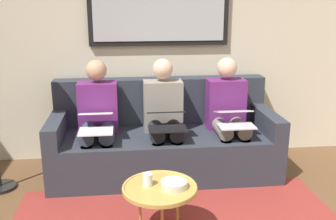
{
  "coord_description": "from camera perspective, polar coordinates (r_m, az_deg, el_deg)",
  "views": [
    {
      "loc": [
        0.38,
        1.6,
        1.69
      ],
      "look_at": [
        0.0,
        -1.7,
        0.75
      ],
      "focal_mm": 41.83,
      "sensor_mm": 36.0,
      "label": 1
    }
  ],
  "objects": [
    {
      "name": "laptop_black",
      "position": [
        3.59,
        -0.2,
        -1.39
      ],
      "size": [
        0.35,
        0.36,
        0.15
      ],
      "color": "black"
    },
    {
      "name": "person_left",
      "position": [
        3.94,
        8.71,
        -0.32
      ],
      "size": [
        0.38,
        0.58,
        1.14
      ],
      "color": "#66236B",
      "rests_on": "couch"
    },
    {
      "name": "coffee_table",
      "position": [
        2.82,
        -1.21,
        -11.38
      ],
      "size": [
        0.54,
        0.54,
        0.42
      ],
      "color": "tan",
      "rests_on": "ground_plane"
    },
    {
      "name": "person_right",
      "position": [
        3.82,
        -10.19,
        -0.92
      ],
      "size": [
        0.38,
        0.58,
        1.14
      ],
      "color": "#66236B",
      "rests_on": "couch"
    },
    {
      "name": "laptop_white",
      "position": [
        3.58,
        -10.43,
        -1.62
      ],
      "size": [
        0.3,
        0.38,
        0.16
      ],
      "color": "white"
    },
    {
      "name": "laptop_silver",
      "position": [
        3.71,
        9.7,
        -1.13
      ],
      "size": [
        0.33,
        0.33,
        0.14
      ],
      "color": "silver"
    },
    {
      "name": "person_middle",
      "position": [
        3.83,
        -0.59,
        -0.62
      ],
      "size": [
        0.38,
        0.58,
        1.14
      ],
      "color": "gray",
      "rests_on": "couch"
    },
    {
      "name": "couch",
      "position": [
        3.98,
        -0.68,
        -4.46
      ],
      "size": [
        2.2,
        0.9,
        0.9
      ],
      "color": "#2D333D",
      "rests_on": "ground_plane"
    },
    {
      "name": "framed_mirror",
      "position": [
        4.13,
        -1.3,
        13.84
      ],
      "size": [
        1.45,
        0.05,
        0.65
      ],
      "color": "black"
    },
    {
      "name": "wall_rear",
      "position": [
        4.24,
        -1.4,
        10.5
      ],
      "size": [
        6.0,
        0.12,
        2.6
      ],
      "primitive_type": "cube",
      "color": "beige",
      "rests_on": "ground_plane"
    },
    {
      "name": "cup",
      "position": [
        2.82,
        -3.01,
        -10.11
      ],
      "size": [
        0.07,
        0.07,
        0.09
      ],
      "primitive_type": "cylinder",
      "color": "silver",
      "rests_on": "coffee_table"
    },
    {
      "name": "bowl",
      "position": [
        2.79,
        0.88,
        -10.79
      ],
      "size": [
        0.19,
        0.19,
        0.05
      ],
      "primitive_type": "cylinder",
      "color": "beige",
      "rests_on": "coffee_table"
    }
  ]
}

